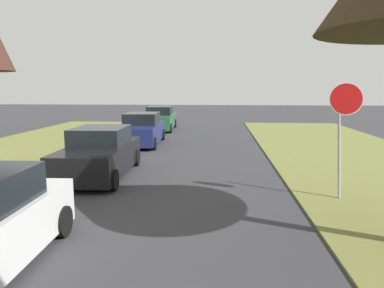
{
  "coord_description": "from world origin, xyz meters",
  "views": [
    {
      "loc": [
        1.6,
        0.57,
        2.86
      ],
      "look_at": [
        1.0,
        8.63,
        1.6
      ],
      "focal_mm": 34.29,
      "sensor_mm": 36.0,
      "label": 1
    }
  ],
  "objects_px": {
    "stop_sign_far": "(344,115)",
    "parked_sedan_navy": "(142,130)",
    "parked_sedan_black": "(100,154)",
    "parked_sedan_green": "(160,119)"
  },
  "relations": [
    {
      "from": "stop_sign_far",
      "to": "parked_sedan_navy",
      "type": "relative_size",
      "value": 0.66
    },
    {
      "from": "parked_sedan_black",
      "to": "parked_sedan_navy",
      "type": "distance_m",
      "value": 6.7
    },
    {
      "from": "parked_sedan_black",
      "to": "parked_sedan_green",
      "type": "xyz_separation_m",
      "value": [
        -0.16,
        13.04,
        0.0
      ]
    },
    {
      "from": "stop_sign_far",
      "to": "parked_sedan_green",
      "type": "xyz_separation_m",
      "value": [
        -7.1,
        15.11,
        -1.44
      ]
    },
    {
      "from": "parked_sedan_black",
      "to": "parked_sedan_green",
      "type": "distance_m",
      "value": 13.05
    },
    {
      "from": "stop_sign_far",
      "to": "parked_sedan_green",
      "type": "height_order",
      "value": "stop_sign_far"
    },
    {
      "from": "parked_sedan_navy",
      "to": "parked_sedan_green",
      "type": "height_order",
      "value": "same"
    },
    {
      "from": "parked_sedan_navy",
      "to": "parked_sedan_green",
      "type": "bearing_deg",
      "value": 90.97
    },
    {
      "from": "stop_sign_far",
      "to": "parked_sedan_navy",
      "type": "xyz_separation_m",
      "value": [
        -6.99,
        8.76,
        -1.44
      ]
    },
    {
      "from": "stop_sign_far",
      "to": "parked_sedan_navy",
      "type": "height_order",
      "value": "stop_sign_far"
    }
  ]
}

